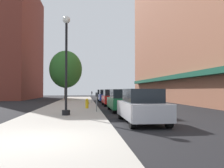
% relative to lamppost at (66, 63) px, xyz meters
% --- Properties ---
extents(ground_plane, '(90.00, 90.00, 0.00)m').
position_rel_lamppost_xyz_m(ground_plane, '(3.85, 11.15, -3.20)').
color(ground_plane, black).
extents(sidewalk_slab, '(4.80, 50.00, 0.12)m').
position_rel_lamppost_xyz_m(sidewalk_slab, '(-0.15, 12.15, -3.14)').
color(sidewalk_slab, '#A8A399').
rests_on(sidewalk_slab, ground).
extents(building_right_brick, '(6.80, 40.00, 24.07)m').
position_rel_lamppost_xyz_m(building_right_brick, '(14.84, 15.15, 8.81)').
color(building_right_brick, '#9E6047').
rests_on(building_right_brick, ground).
extents(building_far_background, '(6.80, 18.00, 20.30)m').
position_rel_lamppost_xyz_m(building_far_background, '(-11.16, 30.15, 6.93)').
color(building_far_background, brown).
rests_on(building_far_background, ground).
extents(lamppost, '(0.48, 0.48, 5.90)m').
position_rel_lamppost_xyz_m(lamppost, '(0.00, 0.00, 0.00)').
color(lamppost, black).
rests_on(lamppost, sidewalk_slab).
extents(fire_hydrant, '(0.33, 0.26, 0.79)m').
position_rel_lamppost_xyz_m(fire_hydrant, '(1.27, 4.98, -2.68)').
color(fire_hydrant, gold).
rests_on(fire_hydrant, sidewalk_slab).
extents(parking_meter_near, '(0.14, 0.09, 1.31)m').
position_rel_lamppost_xyz_m(parking_meter_near, '(1.90, 13.00, -2.25)').
color(parking_meter_near, slate).
rests_on(parking_meter_near, sidewalk_slab).
extents(parking_meter_far, '(0.14, 0.09, 1.31)m').
position_rel_lamppost_xyz_m(parking_meter_far, '(1.90, 2.06, -2.25)').
color(parking_meter_far, slate).
rests_on(parking_meter_far, sidewalk_slab).
extents(tree_near, '(5.03, 5.03, 7.60)m').
position_rel_lamppost_xyz_m(tree_near, '(-1.88, 22.66, 1.62)').
color(tree_near, '#422D1E').
rests_on(tree_near, sidewalk_slab).
extents(car_silver, '(1.80, 4.30, 1.66)m').
position_rel_lamppost_xyz_m(car_silver, '(3.85, -2.89, -2.39)').
color(car_silver, black).
rests_on(car_silver, ground).
extents(car_green, '(1.80, 4.30, 1.66)m').
position_rel_lamppost_xyz_m(car_green, '(3.85, 3.32, -2.39)').
color(car_green, black).
rests_on(car_green, ground).
extents(car_red, '(1.80, 4.30, 1.66)m').
position_rel_lamppost_xyz_m(car_red, '(3.85, 9.88, -2.39)').
color(car_red, black).
rests_on(car_red, ground).
extents(car_blue, '(1.80, 4.30, 1.66)m').
position_rel_lamppost_xyz_m(car_blue, '(3.85, 16.96, -2.39)').
color(car_blue, black).
rests_on(car_blue, ground).
extents(car_black, '(1.80, 4.30, 1.66)m').
position_rel_lamppost_xyz_m(car_black, '(3.85, 23.14, -2.39)').
color(car_black, black).
rests_on(car_black, ground).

